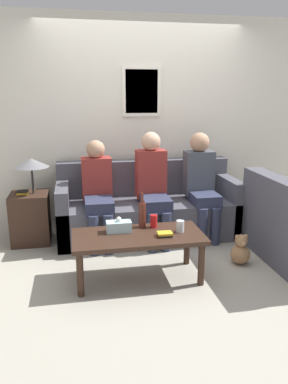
{
  "coord_description": "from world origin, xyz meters",
  "views": [
    {
      "loc": [
        -0.84,
        -3.77,
        1.69
      ],
      "look_at": [
        -0.16,
        -0.09,
        0.69
      ],
      "focal_mm": 35.0,
      "sensor_mm": 36.0,
      "label": 1
    }
  ],
  "objects_px": {
    "person_middle": "(153,184)",
    "teddy_bear": "(240,251)",
    "coffee_table": "(138,240)",
    "person_right": "(201,181)",
    "couch_main": "(148,209)",
    "drinking_glass": "(180,226)",
    "person_left": "(98,189)",
    "wine_bottle": "(142,214)"
  },
  "relations": [
    {
      "from": "couch_main",
      "to": "wine_bottle",
      "type": "xyz_separation_m",
      "value": [
        -0.24,
        -0.94,
        0.26
      ]
    },
    {
      "from": "teddy_bear",
      "to": "person_left",
      "type": "bearing_deg",
      "value": 148.09
    },
    {
      "from": "coffee_table",
      "to": "person_middle",
      "type": "height_order",
      "value": "person_middle"
    },
    {
      "from": "couch_main",
      "to": "coffee_table",
      "type": "bearing_deg",
      "value": -105.32
    },
    {
      "from": "coffee_table",
      "to": "person_left",
      "type": "relative_size",
      "value": 1.02
    },
    {
      "from": "coffee_table",
      "to": "teddy_bear",
      "type": "height_order",
      "value": "coffee_table"
    },
    {
      "from": "wine_bottle",
      "to": "person_left",
      "type": "height_order",
      "value": "person_left"
    },
    {
      "from": "person_right",
      "to": "couch_main",
      "type": "bearing_deg",
      "value": 164.81
    },
    {
      "from": "drinking_glass",
      "to": "person_right",
      "type": "distance_m",
      "value": 1.12
    },
    {
      "from": "drinking_glass",
      "to": "person_middle",
      "type": "distance_m",
      "value": 0.96
    },
    {
      "from": "teddy_bear",
      "to": "drinking_glass",
      "type": "bearing_deg",
      "value": -169.37
    },
    {
      "from": "coffee_table",
      "to": "wine_bottle",
      "type": "bearing_deg",
      "value": 69.19
    },
    {
      "from": "drinking_glass",
      "to": "person_right",
      "type": "height_order",
      "value": "person_right"
    },
    {
      "from": "drinking_glass",
      "to": "person_right",
      "type": "xyz_separation_m",
      "value": [
        0.53,
        0.97,
        0.18
      ]
    },
    {
      "from": "person_right",
      "to": "person_left",
      "type": "bearing_deg",
      "value": 179.61
    },
    {
      "from": "couch_main",
      "to": "coffee_table",
      "type": "relative_size",
      "value": 1.8
    },
    {
      "from": "couch_main",
      "to": "person_middle",
      "type": "bearing_deg",
      "value": -84.09
    },
    {
      "from": "teddy_bear",
      "to": "wine_bottle",
      "type": "bearing_deg",
      "value": 176.25
    },
    {
      "from": "teddy_bear",
      "to": "person_right",
      "type": "bearing_deg",
      "value": 99.98
    },
    {
      "from": "wine_bottle",
      "to": "person_middle",
      "type": "height_order",
      "value": "person_middle"
    },
    {
      "from": "coffee_table",
      "to": "teddy_bear",
      "type": "relative_size",
      "value": 3.81
    },
    {
      "from": "person_left",
      "to": "teddy_bear",
      "type": "xyz_separation_m",
      "value": [
        1.37,
        -0.85,
        -0.5
      ]
    },
    {
      "from": "wine_bottle",
      "to": "person_middle",
      "type": "bearing_deg",
      "value": 70.79
    },
    {
      "from": "wine_bottle",
      "to": "person_middle",
      "type": "xyz_separation_m",
      "value": [
        0.26,
        0.74,
        0.11
      ]
    },
    {
      "from": "person_left",
      "to": "person_middle",
      "type": "bearing_deg",
      "value": -3.79
    },
    {
      "from": "person_right",
      "to": "person_middle",
      "type": "bearing_deg",
      "value": -176.79
    },
    {
      "from": "person_middle",
      "to": "person_right",
      "type": "distance_m",
      "value": 0.59
    },
    {
      "from": "coffee_table",
      "to": "person_left",
      "type": "xyz_separation_m",
      "value": [
        -0.3,
        0.97,
        0.25
      ]
    },
    {
      "from": "coffee_table",
      "to": "couch_main",
      "type": "bearing_deg",
      "value": 74.68
    },
    {
      "from": "coffee_table",
      "to": "person_middle",
      "type": "bearing_deg",
      "value": 70.46
    },
    {
      "from": "teddy_bear",
      "to": "coffee_table",
      "type": "bearing_deg",
      "value": -173.51
    },
    {
      "from": "drinking_glass",
      "to": "person_middle",
      "type": "height_order",
      "value": "person_middle"
    },
    {
      "from": "coffee_table",
      "to": "wine_bottle",
      "type": "relative_size",
      "value": 3.51
    },
    {
      "from": "person_middle",
      "to": "teddy_bear",
      "type": "bearing_deg",
      "value": -47.57
    },
    {
      "from": "person_middle",
      "to": "teddy_bear",
      "type": "distance_m",
      "value": 1.22
    },
    {
      "from": "wine_bottle",
      "to": "drinking_glass",
      "type": "relative_size",
      "value": 3.11
    },
    {
      "from": "person_left",
      "to": "wine_bottle",
      "type": "bearing_deg",
      "value": -64.94
    },
    {
      "from": "couch_main",
      "to": "teddy_bear",
      "type": "relative_size",
      "value": 6.86
    },
    {
      "from": "wine_bottle",
      "to": "person_right",
      "type": "height_order",
      "value": "person_right"
    },
    {
      "from": "couch_main",
      "to": "person_middle",
      "type": "height_order",
      "value": "person_middle"
    },
    {
      "from": "coffee_table",
      "to": "person_right",
      "type": "height_order",
      "value": "person_right"
    },
    {
      "from": "person_middle",
      "to": "drinking_glass",
      "type": "bearing_deg",
      "value": -86.2
    }
  ]
}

